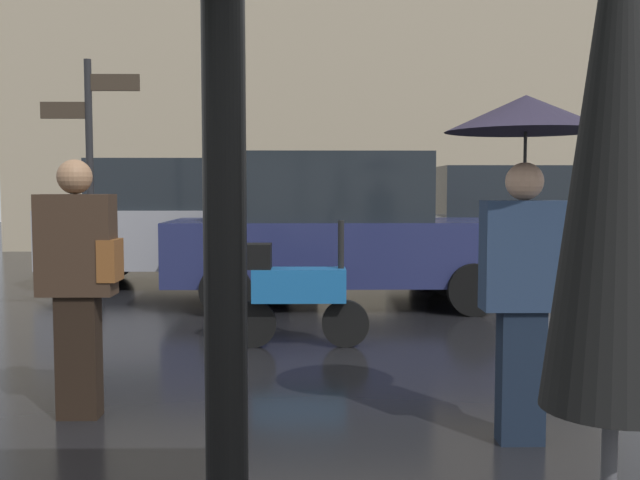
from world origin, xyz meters
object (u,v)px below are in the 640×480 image
parked_car_left (181,222)px  parked_car_right (518,226)px  pedestrian_with_bag (79,273)px  parked_scooter (294,291)px  parked_car_distant (341,230)px  street_signpost (90,166)px  pedestrian_with_umbrella (525,179)px  folded_patio_umbrella_near (618,154)px

parked_car_left → parked_car_right: size_ratio=1.02×
pedestrian_with_bag → parked_car_left: parked_car_left is taller
parked_scooter → parked_car_right: parked_car_right is taller
parked_car_right → parked_car_distant: bearing=-152.8°
parked_scooter → street_signpost: size_ratio=0.46×
pedestrian_with_umbrella → parked_car_right: pedestrian_with_umbrella is taller
folded_patio_umbrella_near → pedestrian_with_bag: (-2.23, 3.22, -0.64)m
folded_patio_umbrella_near → pedestrian_with_bag: bearing=124.7°
pedestrian_with_umbrella → parked_car_distant: pedestrian_with_umbrella is taller
pedestrian_with_umbrella → parked_car_distant: size_ratio=0.46×
pedestrian_with_umbrella → parked_scooter: pedestrian_with_umbrella is taller
pedestrian_with_umbrella → street_signpost: street_signpost is taller
parked_car_left → street_signpost: size_ratio=1.43×
folded_patio_umbrella_near → pedestrian_with_umbrella: 2.76m
parked_car_left → street_signpost: street_signpost is taller
parked_scooter → parked_car_left: parked_car_left is taller
folded_patio_umbrella_near → pedestrian_with_umbrella: bearing=77.7°
parked_car_right → parked_car_distant: (-2.88, -1.92, 0.05)m
folded_patio_umbrella_near → parked_car_left: 10.37m
parked_scooter → street_signpost: (-2.26, 1.07, 1.23)m
parked_car_left → parked_car_distant: parked_car_distant is taller
parked_car_distant → parked_car_right: bearing=21.2°
parked_car_distant → street_signpost: size_ratio=1.56×
folded_patio_umbrella_near → parked_scooter: bearing=98.9°
pedestrian_with_bag → folded_patio_umbrella_near: bearing=62.8°
folded_patio_umbrella_near → parked_car_left: size_ratio=0.57×
parked_scooter → parked_car_left: size_ratio=0.32×
folded_patio_umbrella_near → parked_car_right: folded_patio_umbrella_near is taller
parked_scooter → parked_car_right: bearing=35.3°
pedestrian_with_bag → parked_scooter: 2.59m
parked_scooter → folded_patio_umbrella_near: bearing=-98.1°
pedestrian_with_bag → street_signpost: bearing=-136.8°
parked_car_right → parked_car_distant: parked_car_distant is taller
parked_car_distant → street_signpost: 3.27m
pedestrian_with_bag → parked_car_left: size_ratio=0.41×
parked_car_distant → street_signpost: street_signpost is taller
pedestrian_with_bag → parked_scooter: bearing=175.1°
parked_car_distant → street_signpost: (-2.81, -1.47, 0.79)m
folded_patio_umbrella_near → parked_car_distant: bearing=92.1°
pedestrian_with_umbrella → parked_scooter: size_ratio=1.54×
pedestrian_with_bag → parked_car_distant: size_ratio=0.38×
parked_scooter → pedestrian_with_umbrella: bearing=-78.9°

